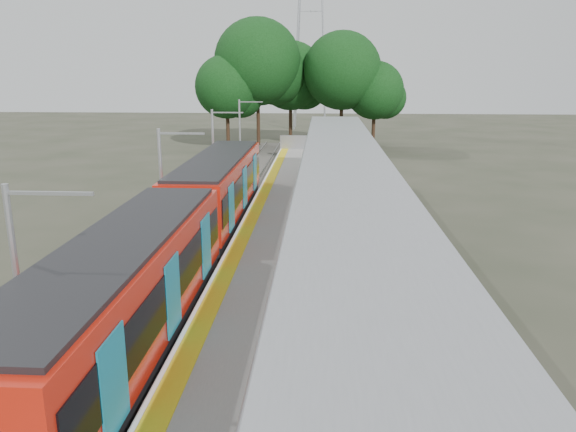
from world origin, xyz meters
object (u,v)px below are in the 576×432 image
Objects in this scene: bench_mid at (350,207)px; info_pillar_far at (322,180)px; train at (186,225)px; bench_far at (353,178)px; litter_bin at (341,277)px.

info_pillar_far reaches higher than bench_mid.
train is 14.92× the size of info_pillar_far.
litter_bin is at bearing -86.71° from bench_far.
bench_mid is at bearing -73.71° from info_pillar_far.
litter_bin reaches higher than bench_mid.
bench_far reaches higher than litter_bin.
litter_bin is (-0.72, -9.39, -0.02)m from bench_mid.
litter_bin is (0.60, -14.34, -0.34)m from info_pillar_far.
info_pillar_far reaches higher than bench_far.
train is 17.26× the size of bench_far.
train reaches higher than bench_far.
bench_far is (7.11, 12.54, -0.49)m from train.
bench_mid is (6.59, 5.65, -0.58)m from train.
train is at bearing -111.91° from bench_far.
bench_far is 2.69m from info_pillar_far.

